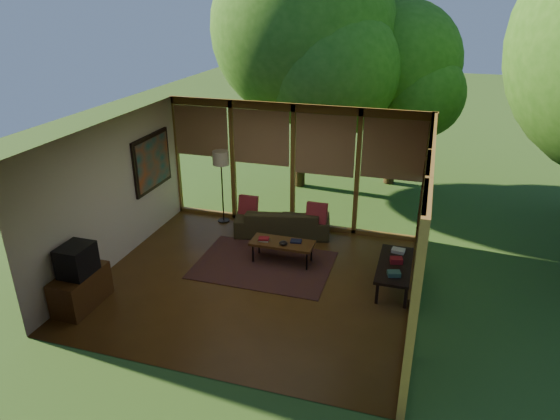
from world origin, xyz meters
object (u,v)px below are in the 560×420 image
(coffee_table, at_px, (282,244))
(television, at_px, (77,260))
(sofa, at_px, (282,221))
(side_console, at_px, (396,266))
(floor_lamp, at_px, (221,162))
(media_cabinet, at_px, (81,289))

(coffee_table, bearing_deg, television, -139.17)
(sofa, xyz_separation_m, coffee_table, (0.35, -1.18, 0.10))
(sofa, relative_size, coffee_table, 1.66)
(television, xyz_separation_m, side_console, (4.85, 2.06, -0.44))
(coffee_table, distance_m, side_console, 2.15)
(floor_lamp, bearing_deg, coffee_table, -37.80)
(media_cabinet, relative_size, television, 1.82)
(media_cabinet, xyz_separation_m, television, (0.02, 0.00, 0.55))
(media_cabinet, distance_m, side_console, 5.29)
(sofa, bearing_deg, television, 43.38)
(coffee_table, bearing_deg, media_cabinet, -139.38)
(media_cabinet, bearing_deg, side_console, 22.97)
(coffee_table, relative_size, side_console, 0.86)
(side_console, bearing_deg, sofa, 149.51)
(television, height_order, floor_lamp, floor_lamp)
(sofa, bearing_deg, coffee_table, 93.69)
(floor_lamp, relative_size, coffee_table, 1.38)
(sofa, distance_m, television, 4.28)
(floor_lamp, distance_m, coffee_table, 2.50)
(television, distance_m, side_console, 5.29)
(sofa, xyz_separation_m, television, (-2.37, -3.53, 0.56))
(sofa, bearing_deg, side_console, 136.78)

